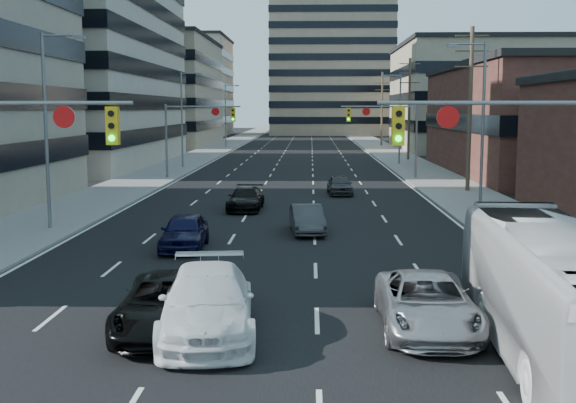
{
  "coord_description": "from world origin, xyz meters",
  "views": [
    {
      "loc": [
        1.62,
        -12.72,
        5.64
      ],
      "look_at": [
        0.77,
        13.92,
        2.2
      ],
      "focal_mm": 45.0,
      "sensor_mm": 36.0,
      "label": 1
    }
  ],
  "objects_px": {
    "transit_bus": "(556,292)",
    "silver_suv": "(427,303)",
    "white_van": "(207,303)",
    "black_pickup": "(168,304)",
    "sedan_blue": "(184,232)"
  },
  "relations": [
    {
      "from": "white_van",
      "to": "sedan_blue",
      "type": "distance_m",
      "value": 11.29
    },
    {
      "from": "sedan_blue",
      "to": "black_pickup",
      "type": "bearing_deg",
      "value": -84.39
    },
    {
      "from": "white_van",
      "to": "transit_bus",
      "type": "relative_size",
      "value": 0.51
    },
    {
      "from": "black_pickup",
      "to": "transit_bus",
      "type": "bearing_deg",
      "value": -13.61
    },
    {
      "from": "silver_suv",
      "to": "sedan_blue",
      "type": "xyz_separation_m",
      "value": [
        -8.06,
        10.5,
        0.01
      ]
    },
    {
      "from": "white_van",
      "to": "silver_suv",
      "type": "xyz_separation_m",
      "value": [
        5.55,
        0.51,
        -0.11
      ]
    },
    {
      "from": "white_van",
      "to": "sedan_blue",
      "type": "relative_size",
      "value": 1.34
    },
    {
      "from": "black_pickup",
      "to": "silver_suv",
      "type": "relative_size",
      "value": 1.0
    },
    {
      "from": "black_pickup",
      "to": "sedan_blue",
      "type": "bearing_deg",
      "value": 94.34
    },
    {
      "from": "transit_bus",
      "to": "sedan_blue",
      "type": "bearing_deg",
      "value": 134.22
    },
    {
      "from": "black_pickup",
      "to": "sedan_blue",
      "type": "relative_size",
      "value": 1.21
    },
    {
      "from": "black_pickup",
      "to": "silver_suv",
      "type": "bearing_deg",
      "value": -0.94
    },
    {
      "from": "silver_suv",
      "to": "white_van",
      "type": "bearing_deg",
      "value": -174.21
    },
    {
      "from": "transit_bus",
      "to": "silver_suv",
      "type": "bearing_deg",
      "value": 146.73
    },
    {
      "from": "silver_suv",
      "to": "sedan_blue",
      "type": "distance_m",
      "value": 13.24
    }
  ]
}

